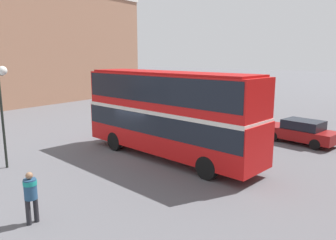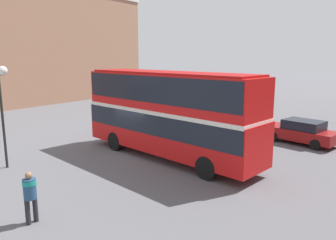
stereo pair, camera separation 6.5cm
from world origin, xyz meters
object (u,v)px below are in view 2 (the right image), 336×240
(double_decker_bus, at_px, (168,109))
(parked_car_kerb_far, at_px, (301,132))
(parked_car_kerb_near, at_px, (198,112))
(pedestrian_foreground, at_px, (30,192))

(double_decker_bus, bearing_deg, parked_car_kerb_far, 63.85)
(double_decker_bus, height_order, parked_car_kerb_near, double_decker_bus)
(parked_car_kerb_near, distance_m, parked_car_kerb_far, 9.15)
(parked_car_kerb_near, relative_size, parked_car_kerb_far, 0.92)
(parked_car_kerb_near, bearing_deg, pedestrian_foreground, 90.42)
(double_decker_bus, distance_m, parked_car_kerb_far, 9.13)
(pedestrian_foreground, bearing_deg, parked_car_kerb_far, -102.75)
(parked_car_kerb_far, bearing_deg, double_decker_bus, 67.40)
(pedestrian_foreground, distance_m, parked_car_kerb_near, 18.55)
(pedestrian_foreground, distance_m, parked_car_kerb_far, 16.40)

